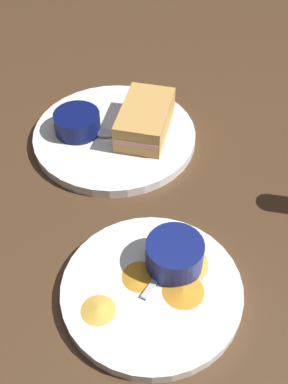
{
  "coord_description": "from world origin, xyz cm",
  "views": [
    {
      "loc": [
        60.65,
        2.87,
        54.21
      ],
      "look_at": [
        12.54,
        2.46,
        3.0
      ],
      "focal_mm": 45.55,
      "sensor_mm": 36.0,
      "label": 1
    }
  ],
  "objects_px": {
    "plate_sandwich_main": "(115,136)",
    "ramekin_dark_sauce": "(77,122)",
    "sandwich_half_near": "(145,119)",
    "ramekin_light_gravy": "(175,254)",
    "spoon_by_dark_ramekin": "(112,134)",
    "spoon_by_gravy_ramekin": "(171,258)",
    "plate_chips_companion": "(152,291)"
  },
  "relations": [
    {
      "from": "sandwich_half_near",
      "to": "ramekin_light_gravy",
      "type": "distance_m",
      "value": 0.27
    },
    {
      "from": "plate_sandwich_main",
      "to": "spoon_by_dark_ramekin",
      "type": "height_order",
      "value": "spoon_by_dark_ramekin"
    },
    {
      "from": "plate_sandwich_main",
      "to": "plate_chips_companion",
      "type": "bearing_deg",
      "value": 11.67
    },
    {
      "from": "ramekin_dark_sauce",
      "to": "spoon_by_gravy_ramekin",
      "type": "relative_size",
      "value": 0.83
    },
    {
      "from": "plate_sandwich_main",
      "to": "sandwich_half_near",
      "type": "bearing_deg",
      "value": 95.46
    },
    {
      "from": "ramekin_dark_sauce",
      "to": "spoon_by_gravy_ramekin",
      "type": "xyz_separation_m",
      "value": [
        0.26,
        0.15,
        -0.01
      ]
    },
    {
      "from": "spoon_by_dark_ramekin",
      "to": "ramekin_dark_sauce",
      "type": "bearing_deg",
      "value": -103.41
    },
    {
      "from": "spoon_by_dark_ramekin",
      "to": "spoon_by_gravy_ramekin",
      "type": "relative_size",
      "value": 1.08
    },
    {
      "from": "sandwich_half_near",
      "to": "plate_chips_companion",
      "type": "distance_m",
      "value": 0.31
    },
    {
      "from": "spoon_by_gravy_ramekin",
      "to": "sandwich_half_near",
      "type": "bearing_deg",
      "value": -172.3
    },
    {
      "from": "spoon_by_dark_ramekin",
      "to": "plate_sandwich_main",
      "type": "bearing_deg",
      "value": 158.67
    },
    {
      "from": "spoon_by_gravy_ramekin",
      "to": "plate_sandwich_main",
      "type": "bearing_deg",
      "value": -161.39
    },
    {
      "from": "ramekin_dark_sauce",
      "to": "spoon_by_dark_ramekin",
      "type": "distance_m",
      "value": 0.06
    },
    {
      "from": "sandwich_half_near",
      "to": "spoon_by_dark_ramekin",
      "type": "bearing_deg",
      "value": -75.04
    },
    {
      "from": "spoon_by_dark_ramekin",
      "to": "plate_chips_companion",
      "type": "bearing_deg",
      "value": 12.78
    },
    {
      "from": "spoon_by_dark_ramekin",
      "to": "ramekin_light_gravy",
      "type": "bearing_deg",
      "value": 20.27
    },
    {
      "from": "ramekin_dark_sauce",
      "to": "plate_sandwich_main",
      "type": "bearing_deg",
      "value": 86.46
    },
    {
      "from": "sandwich_half_near",
      "to": "spoon_by_gravy_ramekin",
      "type": "bearing_deg",
      "value": 7.7
    },
    {
      "from": "sandwich_half_near",
      "to": "ramekin_dark_sauce",
      "type": "distance_m",
      "value": 0.11
    },
    {
      "from": "plate_sandwich_main",
      "to": "plate_chips_companion",
      "type": "relative_size",
      "value": 1.19
    },
    {
      "from": "plate_chips_companion",
      "to": "ramekin_dark_sauce",
      "type": "bearing_deg",
      "value": -157.97
    },
    {
      "from": "spoon_by_dark_ramekin",
      "to": "plate_chips_companion",
      "type": "xyz_separation_m",
      "value": [
        0.29,
        0.07,
        -0.01
      ]
    },
    {
      "from": "plate_sandwich_main",
      "to": "sandwich_half_near",
      "type": "xyz_separation_m",
      "value": [
        -0.0,
        0.05,
        0.03
      ]
    },
    {
      "from": "sandwich_half_near",
      "to": "ramekin_dark_sauce",
      "type": "bearing_deg",
      "value": -89.42
    },
    {
      "from": "ramekin_dark_sauce",
      "to": "spoon_by_dark_ramekin",
      "type": "relative_size",
      "value": 0.77
    },
    {
      "from": "sandwich_half_near",
      "to": "spoon_by_dark_ramekin",
      "type": "xyz_separation_m",
      "value": [
        0.01,
        -0.06,
        -0.02
      ]
    },
    {
      "from": "plate_sandwich_main",
      "to": "ramekin_dark_sauce",
      "type": "bearing_deg",
      "value": -93.54
    },
    {
      "from": "ramekin_dark_sauce",
      "to": "ramekin_light_gravy",
      "type": "distance_m",
      "value": 0.31
    },
    {
      "from": "sandwich_half_near",
      "to": "spoon_by_dark_ramekin",
      "type": "height_order",
      "value": "sandwich_half_near"
    },
    {
      "from": "plate_chips_companion",
      "to": "spoon_by_gravy_ramekin",
      "type": "relative_size",
      "value": 2.49
    },
    {
      "from": "plate_sandwich_main",
      "to": "ramekin_dark_sauce",
      "type": "relative_size",
      "value": 3.55
    },
    {
      "from": "plate_chips_companion",
      "to": "ramekin_light_gravy",
      "type": "relative_size",
      "value": 3.1
    }
  ]
}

